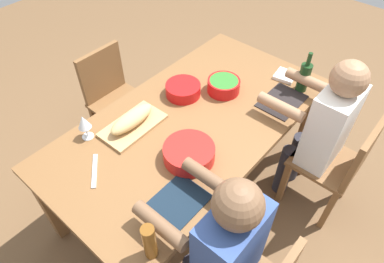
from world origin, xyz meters
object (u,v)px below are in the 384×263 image
object	(u,v)px
napkin_stack	(285,76)
diner_far_right	(222,245)
dining_table	(192,128)
wine_glass	(84,123)
chair_far_left	(339,163)
cutting_board	(133,126)
chair_near_center	(114,96)
bread_loaf	(132,119)
diner_far_left	(322,127)
serving_bowl_fruit	(189,152)
serving_bowl_greens	(224,85)
beer_bottle	(150,242)
serving_bowl_salad	(183,89)
wine_bottle	(304,77)

from	to	relation	value
napkin_stack	diner_far_right	bearing A→B (deg)	17.99
diner_far_right	dining_table	bearing A→B (deg)	-129.14
diner_far_right	wine_glass	bearing A→B (deg)	-90.00
dining_table	chair_far_left	bearing A→B (deg)	122.29
dining_table	cutting_board	distance (m)	0.38
chair_near_center	diner_far_right	distance (m)	1.56
cutting_board	bread_loaf	bearing A→B (deg)	0.00
chair_near_center	chair_far_left	size ratio (longest dim) A/B	1.00
chair_far_left	wine_glass	bearing A→B (deg)	-48.97
chair_near_center	diner_far_left	world-z (taller)	diner_far_left
serving_bowl_fruit	serving_bowl_greens	xyz separation A→B (m)	(-0.60, -0.21, 0.00)
cutting_board	beer_bottle	world-z (taller)	beer_bottle
chair_near_center	bread_loaf	size ratio (longest dim) A/B	2.66
diner_far_right	serving_bowl_salad	distance (m)	1.08
bread_loaf	chair_near_center	bearing A→B (deg)	-115.80
dining_table	diner_far_left	world-z (taller)	diner_far_left
serving_bowl_greens	wine_glass	world-z (taller)	wine_glass
dining_table	bread_loaf	size ratio (longest dim) A/B	5.90
dining_table	cutting_board	xyz separation A→B (m)	(0.29, -0.23, 0.09)
diner_far_left	serving_bowl_greens	xyz separation A→B (m)	(0.17, -0.66, 0.09)
wine_bottle	serving_bowl_greens	bearing A→B (deg)	-47.34
dining_table	serving_bowl_fruit	xyz separation A→B (m)	(0.25, 0.19, 0.13)
serving_bowl_salad	serving_bowl_greens	world-z (taller)	serving_bowl_greens
chair_far_left	serving_bowl_greens	xyz separation A→B (m)	(0.17, -0.84, 0.31)
cutting_board	wine_bottle	bearing A→B (deg)	148.90
cutting_board	napkin_stack	world-z (taller)	napkin_stack
serving_bowl_salad	bread_loaf	xyz separation A→B (m)	(0.43, -0.03, 0.02)
chair_near_center	cutting_board	world-z (taller)	chair_near_center
serving_bowl_salad	wine_bottle	world-z (taller)	wine_bottle
serving_bowl_fruit	diner_far_left	bearing A→B (deg)	150.00
wine_glass	chair_far_left	bearing A→B (deg)	131.03
diner_far_right	bread_loaf	xyz separation A→B (m)	(-0.23, -0.87, 0.11)
dining_table	serving_bowl_salad	world-z (taller)	serving_bowl_salad
diner_far_left	serving_bowl_fruit	xyz separation A→B (m)	(0.77, -0.44, 0.09)
serving_bowl_greens	wine_glass	bearing A→B (deg)	-21.97
diner_far_right	wine_glass	distance (m)	1.02
dining_table	wine_glass	distance (m)	0.67
diner_far_right	bread_loaf	bearing A→B (deg)	-105.04
serving_bowl_salad	serving_bowl_fruit	world-z (taller)	serving_bowl_fruit
serving_bowl_salad	dining_table	bearing A→B (deg)	54.56
diner_far_left	serving_bowl_salad	distance (m)	0.93
chair_near_center	beer_bottle	world-z (taller)	beer_bottle
diner_far_left	cutting_board	bearing A→B (deg)	-47.17
wine_bottle	dining_table	bearing A→B (deg)	-27.56
diner_far_right	napkin_stack	distance (m)	1.35
dining_table	napkin_stack	distance (m)	0.80
chair_near_center	beer_bottle	distance (m)	1.52
dining_table	diner_far_right	xyz separation A→B (m)	(0.52, 0.64, 0.03)
chair_far_left	serving_bowl_fruit	distance (m)	1.04
chair_far_left	diner_far_left	xyz separation A→B (m)	(0.00, -0.18, 0.21)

